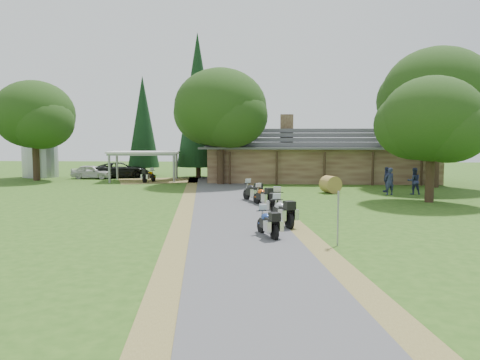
# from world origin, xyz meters

# --- Properties ---
(ground) EXTENTS (120.00, 120.00, 0.00)m
(ground) POSITION_xyz_m (0.00, 0.00, 0.00)
(ground) COLOR #2A4F16
(ground) RESTS_ON ground
(driveway) EXTENTS (51.95, 51.95, 0.00)m
(driveway) POSITION_xyz_m (-0.50, 4.00, 0.00)
(driveway) COLOR #4C4C4F
(driveway) RESTS_ON ground
(lodge) EXTENTS (21.40, 9.40, 4.90)m
(lodge) POSITION_xyz_m (6.00, 24.00, 2.45)
(lodge) COLOR brown
(lodge) RESTS_ON ground
(silo) EXTENTS (3.78, 3.78, 7.08)m
(silo) POSITION_xyz_m (-21.97, 26.18, 3.54)
(silo) COLOR gray
(silo) RESTS_ON ground
(carport) EXTENTS (6.81, 5.01, 2.73)m
(carport) POSITION_xyz_m (-10.20, 22.52, 1.37)
(carport) COLOR silver
(carport) RESTS_ON ground
(car_white_sedan) EXTENTS (2.62, 5.32, 1.72)m
(car_white_sedan) POSITION_xyz_m (-15.92, 24.49, 0.86)
(car_white_sedan) COLOR silver
(car_white_sedan) RESTS_ON ground
(car_dark_suv) EXTENTS (4.35, 6.56, 2.32)m
(car_dark_suv) POSITION_xyz_m (-13.47, 25.80, 1.16)
(car_dark_suv) COLOR black
(car_dark_suv) RESTS_ON ground
(motorcycle_row_a) EXTENTS (1.20, 1.85, 1.21)m
(motorcycle_row_a) POSITION_xyz_m (1.31, -1.79, 0.60)
(motorcycle_row_a) COLOR navy
(motorcycle_row_a) RESTS_ON ground
(motorcycle_row_b) EXTENTS (1.38, 2.11, 1.38)m
(motorcycle_row_b) POSITION_xyz_m (1.94, 0.56, 0.69)
(motorcycle_row_b) COLOR #B9BCC1
(motorcycle_row_b) RESTS_ON ground
(motorcycle_row_c) EXTENTS (0.92, 2.11, 1.40)m
(motorcycle_row_c) POSITION_xyz_m (1.71, 3.29, 0.70)
(motorcycle_row_c) COLOR #C4B400
(motorcycle_row_c) RESTS_ON ground
(motorcycle_row_d) EXTENTS (1.44, 1.87, 1.25)m
(motorcycle_row_d) POSITION_xyz_m (1.00, 6.90, 0.62)
(motorcycle_row_d) COLOR #C54D10
(motorcycle_row_d) RESTS_ON ground
(motorcycle_row_e) EXTENTS (1.55, 2.01, 1.34)m
(motorcycle_row_e) POSITION_xyz_m (0.32, 8.74, 0.67)
(motorcycle_row_e) COLOR black
(motorcycle_row_e) RESTS_ON ground
(motorcycle_carport_a) EXTENTS (1.10, 1.94, 1.26)m
(motorcycle_carport_a) POSITION_xyz_m (-9.42, 21.16, 0.63)
(motorcycle_carport_a) COLOR #DC9600
(motorcycle_carport_a) RESTS_ON ground
(person_a) EXTENTS (0.74, 0.62, 2.22)m
(person_a) POSITION_xyz_m (9.68, 12.76, 1.11)
(person_a) COLOR navy
(person_a) RESTS_ON ground
(person_b) EXTENTS (0.63, 0.46, 2.20)m
(person_b) POSITION_xyz_m (11.46, 13.13, 1.10)
(person_b) COLOR navy
(person_b) RESTS_ON ground
(person_c) EXTENTS (0.46, 0.63, 2.16)m
(person_c) POSITION_xyz_m (9.92, 14.52, 1.08)
(person_c) COLOR navy
(person_c) RESTS_ON ground
(hay_bale) EXTENTS (1.59, 1.54, 1.24)m
(hay_bale) POSITION_xyz_m (5.76, 13.65, 0.62)
(hay_bale) COLOR olive
(hay_bale) RESTS_ON ground
(sign_post) EXTENTS (0.36, 0.06, 2.00)m
(sign_post) POSITION_xyz_m (3.85, -3.21, 1.00)
(sign_post) COLOR gray
(sign_post) RESTS_ON ground
(oak_lodge_left) EXTENTS (7.82, 7.82, 10.52)m
(oak_lodge_left) POSITION_xyz_m (-2.80, 19.70, 5.26)
(oak_lodge_left) COLOR #193610
(oak_lodge_left) RESTS_ON ground
(oak_lodge_right) EXTENTS (8.65, 8.65, 12.01)m
(oak_lodge_right) POSITION_xyz_m (14.65, 18.29, 6.00)
(oak_lodge_right) COLOR #193610
(oak_lodge_right) RESTS_ON ground
(oak_driveway) EXTENTS (6.10, 6.10, 8.20)m
(oak_driveway) POSITION_xyz_m (11.19, 9.13, 4.10)
(oak_driveway) COLOR #193610
(oak_driveway) RESTS_ON ground
(oak_silo) EXTENTS (7.36, 7.36, 9.91)m
(oak_silo) POSITION_xyz_m (-20.41, 22.31, 4.96)
(oak_silo) COLOR #193610
(oak_silo) RESTS_ON ground
(cedar_near) EXTENTS (4.29, 4.29, 14.36)m
(cedar_near) POSITION_xyz_m (-5.76, 26.46, 7.18)
(cedar_near) COLOR black
(cedar_near) RESTS_ON ground
(cedar_far) EXTENTS (3.32, 3.32, 10.54)m
(cedar_far) POSITION_xyz_m (-12.04, 29.05, 5.27)
(cedar_far) COLOR black
(cedar_far) RESTS_ON ground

